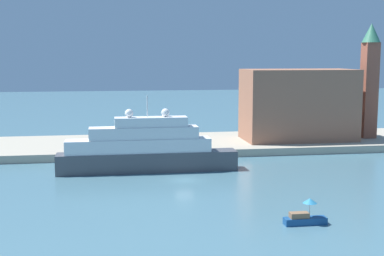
{
  "coord_description": "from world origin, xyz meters",
  "views": [
    {
      "loc": [
        -10.54,
        -74.7,
        18.05
      ],
      "look_at": [
        2.08,
        6.0,
        6.84
      ],
      "focal_mm": 49.52,
      "sensor_mm": 36.0,
      "label": 1
    }
  ],
  "objects_px": {
    "person_figure": "(109,145)",
    "work_barge": "(73,163)",
    "large_yacht": "(145,150)",
    "harbor_building": "(298,105)",
    "parked_car": "(84,145)",
    "bell_tower": "(370,76)",
    "mooring_bollard": "(156,148)",
    "small_motorboat": "(305,216)"
  },
  "relations": [
    {
      "from": "large_yacht",
      "to": "mooring_bollard",
      "type": "bearing_deg",
      "value": 76.3
    },
    {
      "from": "harbor_building",
      "to": "person_figure",
      "type": "xyz_separation_m",
      "value": [
        -37.27,
        -5.9,
        -6.24
      ]
    },
    {
      "from": "large_yacht",
      "to": "parked_car",
      "type": "height_order",
      "value": "large_yacht"
    },
    {
      "from": "harbor_building",
      "to": "bell_tower",
      "type": "relative_size",
      "value": 0.94
    },
    {
      "from": "harbor_building",
      "to": "mooring_bollard",
      "type": "height_order",
      "value": "harbor_building"
    },
    {
      "from": "work_barge",
      "to": "person_figure",
      "type": "bearing_deg",
      "value": 44.97
    },
    {
      "from": "small_motorboat",
      "to": "harbor_building",
      "type": "height_order",
      "value": "harbor_building"
    },
    {
      "from": "parked_car",
      "to": "person_figure",
      "type": "bearing_deg",
      "value": -23.74
    },
    {
      "from": "bell_tower",
      "to": "mooring_bollard",
      "type": "relative_size",
      "value": 26.59
    },
    {
      "from": "small_motorboat",
      "to": "person_figure",
      "type": "height_order",
      "value": "person_figure"
    },
    {
      "from": "harbor_building",
      "to": "mooring_bollard",
      "type": "distance_m",
      "value": 30.99
    },
    {
      "from": "person_figure",
      "to": "bell_tower",
      "type": "bearing_deg",
      "value": 6.64
    },
    {
      "from": "bell_tower",
      "to": "mooring_bollard",
      "type": "distance_m",
      "value": 46.47
    },
    {
      "from": "person_figure",
      "to": "work_barge",
      "type": "bearing_deg",
      "value": -135.03
    },
    {
      "from": "work_barge",
      "to": "small_motorboat",
      "type": "bearing_deg",
      "value": -53.07
    },
    {
      "from": "large_yacht",
      "to": "person_figure",
      "type": "bearing_deg",
      "value": 113.78
    },
    {
      "from": "small_motorboat",
      "to": "large_yacht",
      "type": "bearing_deg",
      "value": 117.67
    },
    {
      "from": "large_yacht",
      "to": "harbor_building",
      "type": "relative_size",
      "value": 1.29
    },
    {
      "from": "large_yacht",
      "to": "bell_tower",
      "type": "distance_m",
      "value": 51.31
    },
    {
      "from": "small_motorboat",
      "to": "bell_tower",
      "type": "bearing_deg",
      "value": 56.63
    },
    {
      "from": "large_yacht",
      "to": "person_figure",
      "type": "relative_size",
      "value": 17.42
    },
    {
      "from": "parked_car",
      "to": "person_figure",
      "type": "relative_size",
      "value": 2.78
    },
    {
      "from": "small_motorboat",
      "to": "work_barge",
      "type": "bearing_deg",
      "value": 126.93
    },
    {
      "from": "harbor_building",
      "to": "large_yacht",
      "type": "bearing_deg",
      "value": -149.63
    },
    {
      "from": "parked_car",
      "to": "bell_tower",
      "type": "bearing_deg",
      "value": 4.14
    },
    {
      "from": "person_figure",
      "to": "harbor_building",
      "type": "bearing_deg",
      "value": 8.99
    },
    {
      "from": "work_barge",
      "to": "parked_car",
      "type": "bearing_deg",
      "value": 79.2
    },
    {
      "from": "person_figure",
      "to": "mooring_bollard",
      "type": "distance_m",
      "value": 8.44
    },
    {
      "from": "large_yacht",
      "to": "bell_tower",
      "type": "relative_size",
      "value": 1.22
    },
    {
      "from": "harbor_building",
      "to": "parked_car",
      "type": "distance_m",
      "value": 42.42
    },
    {
      "from": "person_figure",
      "to": "mooring_bollard",
      "type": "height_order",
      "value": "person_figure"
    },
    {
      "from": "small_motorboat",
      "to": "mooring_bollard",
      "type": "distance_m",
      "value": 41.33
    },
    {
      "from": "parked_car",
      "to": "mooring_bollard",
      "type": "relative_size",
      "value": 5.17
    },
    {
      "from": "small_motorboat",
      "to": "work_barge",
      "type": "xyz_separation_m",
      "value": [
        -26.78,
        35.63,
        -0.53
      ]
    },
    {
      "from": "work_barge",
      "to": "parked_car",
      "type": "height_order",
      "value": "parked_car"
    },
    {
      "from": "person_figure",
      "to": "mooring_bollard",
      "type": "bearing_deg",
      "value": -15.91
    },
    {
      "from": "harbor_building",
      "to": "mooring_bollard",
      "type": "xyz_separation_m",
      "value": [
        -29.16,
        -8.21,
        -6.55
      ]
    },
    {
      "from": "work_barge",
      "to": "harbor_building",
      "type": "distance_m",
      "value": 45.6
    },
    {
      "from": "work_barge",
      "to": "mooring_bollard",
      "type": "distance_m",
      "value": 14.67
    },
    {
      "from": "person_figure",
      "to": "small_motorboat",
      "type": "bearing_deg",
      "value": -63.49
    },
    {
      "from": "bell_tower",
      "to": "person_figure",
      "type": "height_order",
      "value": "bell_tower"
    },
    {
      "from": "harbor_building",
      "to": "parked_car",
      "type": "height_order",
      "value": "harbor_building"
    }
  ]
}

